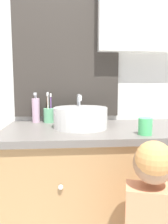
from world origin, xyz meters
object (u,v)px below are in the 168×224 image
(sink_basin, at_px, (81,117))
(toothbrush_holder, at_px, (49,115))
(drinking_cup, at_px, (145,126))
(soap_dispenser, at_px, (36,110))

(sink_basin, bearing_deg, toothbrush_holder, 136.07)
(toothbrush_holder, distance_m, drinking_cup, 0.64)
(toothbrush_holder, bearing_deg, drinking_cup, -38.15)
(toothbrush_holder, relative_size, soap_dispenser, 1.02)
(soap_dispenser, relative_size, drinking_cup, 2.34)
(soap_dispenser, height_order, drinking_cup, soap_dispenser)
(toothbrush_holder, distance_m, soap_dispenser, 0.09)
(soap_dispenser, xyz_separation_m, drinking_cup, (0.59, -0.41, -0.04))
(sink_basin, distance_m, toothbrush_holder, 0.27)
(soap_dispenser, bearing_deg, drinking_cup, -34.63)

